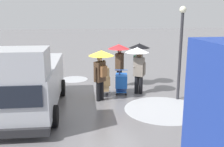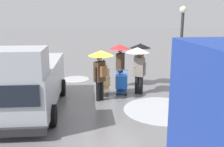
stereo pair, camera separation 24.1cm
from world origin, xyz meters
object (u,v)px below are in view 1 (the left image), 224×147
hand_dolly_boxes (104,80)px  pedestrian_far_side (139,54)px  street_lamp (181,44)px  pedestrian_white_side (119,55)px  pedestrian_pink_side (138,59)px  pedestrian_black_side (101,64)px  cargo_van_parked_right (29,82)px  shopping_cart_vendor (121,81)px

hand_dolly_boxes → pedestrian_far_side: (-1.98, -1.55, 0.85)m
pedestrian_far_side → street_lamp: 2.85m
pedestrian_white_side → pedestrian_pink_side: bearing=117.2°
hand_dolly_boxes → pedestrian_black_side: (0.18, 0.60, 0.85)m
pedestrian_pink_side → pedestrian_black_side: (1.74, 0.69, 0.00)m
hand_dolly_boxes → pedestrian_black_side: bearing=73.5°
pedestrian_black_side → pedestrian_pink_side: bearing=-158.4°
cargo_van_parked_right → pedestrian_black_side: bearing=-159.8°
cargo_van_parked_right → shopping_cart_vendor: (-3.70, -1.77, -0.61)m
pedestrian_white_side → street_lamp: street_lamp is taller
pedestrian_white_side → shopping_cart_vendor: bearing=85.4°
hand_dolly_boxes → pedestrian_white_side: pedestrian_white_side is taller
hand_dolly_boxes → street_lamp: 3.61m
pedestrian_pink_side → pedestrian_black_side: bearing=21.6°
shopping_cart_vendor → hand_dolly_boxes: bearing=12.6°
cargo_van_parked_right → shopping_cart_vendor: size_ratio=5.18×
shopping_cart_vendor → pedestrian_black_side: size_ratio=0.49×
pedestrian_black_side → pedestrian_white_side: size_ratio=1.00×
hand_dolly_boxes → pedestrian_far_side: size_ratio=0.61×
pedestrian_pink_side → pedestrian_white_side: bearing=-62.8°
shopping_cart_vendor → pedestrian_black_side: 1.62m
cargo_van_parked_right → street_lamp: bearing=-173.9°
hand_dolly_boxes → pedestrian_pink_side: bearing=-176.6°
shopping_cart_vendor → pedestrian_pink_side: size_ratio=0.49×
cargo_van_parked_right → pedestrian_far_side: size_ratio=2.52×
hand_dolly_boxes → pedestrian_pink_side: size_ratio=0.61×
hand_dolly_boxes → street_lamp: size_ratio=0.34×
pedestrian_pink_side → cargo_van_parked_right: bearing=20.8°
cargo_van_parked_right → pedestrian_white_side: 4.82m
shopping_cart_vendor → hand_dolly_boxes: hand_dolly_boxes is taller
cargo_van_parked_right → pedestrian_white_side: cargo_van_parked_right is taller
cargo_van_parked_right → pedestrian_far_side: cargo_van_parked_right is taller
pedestrian_far_side → shopping_cart_vendor: bearing=49.9°
shopping_cart_vendor → pedestrian_far_side: pedestrian_far_side is taller
hand_dolly_boxes → pedestrian_far_side: bearing=-141.9°
pedestrian_white_side → street_lamp: bearing=133.1°
pedestrian_black_side → street_lamp: street_lamp is taller
shopping_cart_vendor → pedestrian_white_side: pedestrian_white_side is taller
shopping_cart_vendor → pedestrian_pink_side: bearing=172.9°
hand_dolly_boxes → pedestrian_white_side: size_ratio=0.61×
street_lamp → pedestrian_pink_side: bearing=-34.7°
shopping_cart_vendor → hand_dolly_boxes: size_ratio=0.79×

